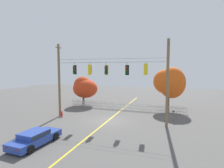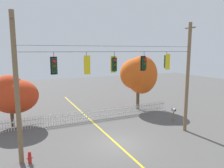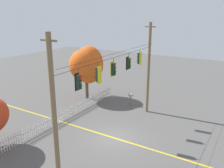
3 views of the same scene
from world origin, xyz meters
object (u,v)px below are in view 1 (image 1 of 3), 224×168
Objects in this scene: traffic_signal_northbound_primary at (146,69)px; parked_car at (35,137)px; traffic_signal_westbound_side at (74,70)px; traffic_signal_northbound_secondary at (90,70)px; autumn_maple_near_fence at (84,88)px; roadside_mailbox at (173,112)px; traffic_signal_southbound_primary at (106,70)px; fire_hydrant at (62,114)px; traffic_signal_eastbound_side at (127,70)px; autumn_maple_mid at (169,82)px.

traffic_signal_northbound_primary is 0.31× the size of parked_car.
traffic_signal_northbound_secondary is at bearing -0.52° from traffic_signal_westbound_side.
traffic_signal_northbound_secondary is at bearing -180.00° from traffic_signal_northbound_primary.
autumn_maple_near_fence is (-11.31, 7.54, -3.11)m from traffic_signal_northbound_primary.
roadside_mailbox is at bearing -20.08° from autumn_maple_near_fence.
parked_car is at bearing -135.16° from roadside_mailbox.
traffic_signal_southbound_primary is 9.26m from roadside_mailbox.
traffic_signal_southbound_primary reaches higher than fire_hydrant.
autumn_maple_near_fence is (-9.20, 7.52, -3.03)m from traffic_signal_eastbound_side.
roadside_mailbox is at bearing 44.84° from parked_car.
traffic_signal_northbound_secondary is at bearing -138.61° from autumn_maple_mid.
fire_hydrant is at bearing -176.92° from traffic_signal_southbound_primary.
traffic_signal_northbound_primary reaches higher than autumn_maple_near_fence.
roadside_mailbox is (2.95, 2.33, -4.97)m from traffic_signal_northbound_primary.
traffic_signal_westbound_side and traffic_signal_northbound_secondary have the same top height.
traffic_signal_eastbound_side reaches higher than autumn_maple_mid.
autumn_maple_near_fence is 16.36m from parked_car.
autumn_maple_near_fence is 3.53× the size of roadside_mailbox.
autumn_maple_mid is at bearing 96.59° from roadside_mailbox.
fire_hydrant is (-10.53, -0.30, -5.70)m from traffic_signal_northbound_primary.
traffic_signal_eastbound_side is 10.12m from fire_hydrant.
autumn_maple_mid is (4.42, 7.86, -1.84)m from traffic_signal_eastbound_side.
autumn_maple_mid is 15.68m from fire_hydrant.
traffic_signal_northbound_primary is at bearing -33.68° from autumn_maple_near_fence.
traffic_signal_westbound_side is at bearing 179.88° from traffic_signal_northbound_primary.
traffic_signal_northbound_secondary and traffic_signal_southbound_primary have the same top height.
roadside_mailbox is (9.58, 2.33, -4.91)m from traffic_signal_northbound_secondary.
traffic_signal_southbound_primary is at bearing 3.08° from fire_hydrant.
traffic_signal_westbound_side is 1.84× the size of fire_hydrant.
roadside_mailbox is at bearing 38.30° from traffic_signal_northbound_primary.
roadside_mailbox is at bearing -83.41° from autumn_maple_mid.
traffic_signal_westbound_side reaches higher than autumn_maple_near_fence.
traffic_signal_southbound_primary is at bearing 179.76° from traffic_signal_northbound_primary.
traffic_signal_westbound_side is 4.17m from traffic_signal_southbound_primary.
traffic_signal_northbound_primary is 0.29× the size of autumn_maple_near_fence.
roadside_mailbox is (14.26, -5.21, -1.86)m from autumn_maple_near_fence.
traffic_signal_southbound_primary is at bearing 0.00° from traffic_signal_westbound_side.
traffic_signal_eastbound_side is at bearing 56.03° from parked_car.
traffic_signal_northbound_primary is 0.22× the size of autumn_maple_mid.
traffic_signal_northbound_secondary is 1.03× the size of traffic_signal_eastbound_side.
traffic_signal_northbound_secondary is 0.33× the size of parked_car.
traffic_signal_northbound_primary is (6.63, 0.00, 0.07)m from traffic_signal_northbound_secondary.
traffic_signal_westbound_side is 8.75m from traffic_signal_northbound_primary.
fire_hydrant is at bearing -168.97° from roadside_mailbox.
autumn_maple_near_fence is 6.16× the size of fire_hydrant.
traffic_signal_westbound_side is 5.91m from fire_hydrant.
traffic_signal_northbound_primary is 8.43m from autumn_maple_mid.
traffic_signal_westbound_side and traffic_signal_eastbound_side have the same top height.
traffic_signal_southbound_primary is 1.89× the size of fire_hydrant.
parked_car reaches higher than fire_hydrant.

